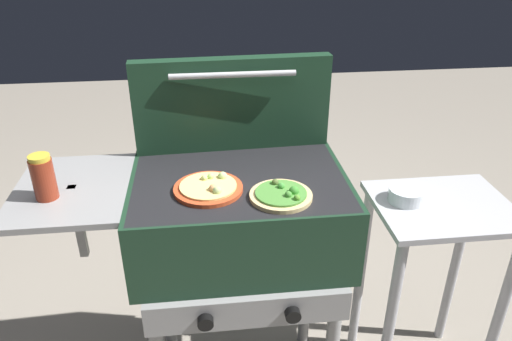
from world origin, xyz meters
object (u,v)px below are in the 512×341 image
at_px(grill, 236,219).
at_px(prep_table, 432,258).
at_px(sauce_jar, 43,177).
at_px(topping_bowl_near, 406,195).
at_px(pizza_veggie, 282,195).
at_px(pizza_cheese, 209,188).

bearing_deg(grill, prep_table, 0.37).
xyz_separation_m(sauce_jar, topping_bowl_near, (1.07, 0.09, -0.18)).
distance_m(pizza_veggie, topping_bowl_near, 0.48).
height_order(pizza_cheese, topping_bowl_near, pizza_cheese).
distance_m(pizza_veggie, sauce_jar, 0.64).
relative_size(pizza_cheese, sauce_jar, 1.53).
relative_size(grill, sauce_jar, 7.52).
bearing_deg(topping_bowl_near, pizza_cheese, -171.07).
height_order(pizza_veggie, sauce_jar, sauce_jar).
xyz_separation_m(pizza_cheese, pizza_veggie, (0.20, -0.06, 0.00)).
bearing_deg(prep_table, pizza_veggie, -166.88).
bearing_deg(topping_bowl_near, sauce_jar, -175.41).
relative_size(pizza_veggie, topping_bowl_near, 1.50).
xyz_separation_m(pizza_veggie, prep_table, (0.55, 0.13, -0.37)).
height_order(grill, topping_bowl_near, grill).
height_order(sauce_jar, topping_bowl_near, sauce_jar).
relative_size(pizza_veggie, sauce_jar, 1.35).
bearing_deg(pizza_cheese, topping_bowl_near, 8.93).
xyz_separation_m(grill, prep_table, (0.67, 0.00, -0.21)).
height_order(sauce_jar, prep_table, sauce_jar).
xyz_separation_m(sauce_jar, prep_table, (1.19, 0.05, -0.42)).
distance_m(pizza_cheese, prep_table, 0.84).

